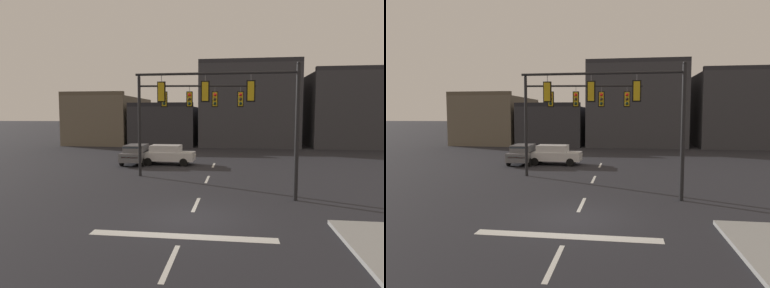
% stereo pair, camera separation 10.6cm
% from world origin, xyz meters
% --- Properties ---
extents(ground_plane, '(400.00, 400.00, 0.00)m').
position_xyz_m(ground_plane, '(0.00, 0.00, 0.00)').
color(ground_plane, '#232328').
extents(stop_bar_paint, '(6.40, 0.50, 0.01)m').
position_xyz_m(stop_bar_paint, '(0.00, -2.00, 0.00)').
color(stop_bar_paint, silver).
rests_on(stop_bar_paint, ground).
extents(lane_centreline, '(0.16, 26.40, 0.01)m').
position_xyz_m(lane_centreline, '(0.00, 2.00, 0.00)').
color(lane_centreline, silver).
rests_on(lane_centreline, ground).
extents(signal_mast_near_side, '(7.92, 0.41, 6.56)m').
position_xyz_m(signal_mast_near_side, '(2.02, 3.41, 4.61)').
color(signal_mast_near_side, black).
rests_on(signal_mast_near_side, ground).
extents(signal_mast_far_side, '(7.71, 0.85, 6.70)m').
position_xyz_m(signal_mast_far_side, '(-1.90, 8.83, 4.63)').
color(signal_mast_far_side, black).
rests_on(signal_mast_far_side, ground).
extents(car_lot_nearside, '(4.48, 1.96, 1.61)m').
position_xyz_m(car_lot_nearside, '(-3.83, 13.94, 0.86)').
color(car_lot_nearside, silver).
rests_on(car_lot_nearside, ground).
extents(car_lot_middle, '(2.05, 4.51, 1.61)m').
position_xyz_m(car_lot_middle, '(-6.48, 14.04, 0.86)').
color(car_lot_middle, slate).
rests_on(car_lot_middle, ground).
extents(building_row, '(54.75, 13.94, 10.87)m').
position_xyz_m(building_row, '(5.15, 32.99, 4.19)').
color(building_row, '#665B4C').
rests_on(building_row, ground).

